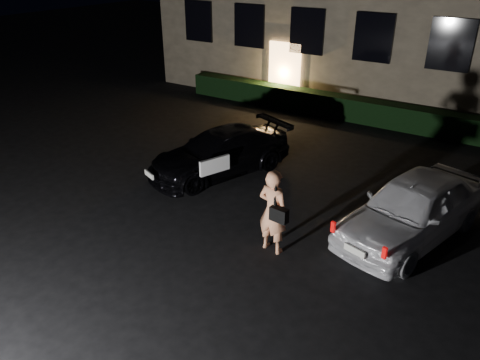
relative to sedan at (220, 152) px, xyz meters
The scene contains 5 objects.
ground 4.43m from the sedan, 64.75° to the right, with size 80.00×80.00×0.00m, color black.
hedge 6.80m from the sedan, 74.02° to the left, with size 15.00×0.70×0.85m, color black.
sedan is the anchor object (origin of this frame).
hatch 5.52m from the sedan, ahead, with size 2.81×4.53×1.44m.
man 4.12m from the sedan, 39.46° to the right, with size 0.79×0.52×1.89m.
Camera 1 is at (5.25, -6.09, 5.85)m, focal length 35.00 mm.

